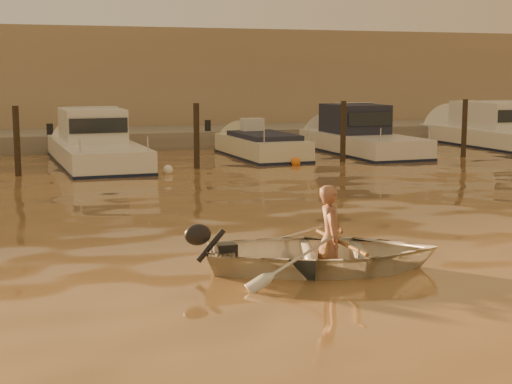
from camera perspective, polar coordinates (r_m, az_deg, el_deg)
name	(u,v)px	position (r m, az deg, el deg)	size (l,w,h in m)	color
ground_plane	(466,277)	(11.95, 15.06, -5.97)	(160.00, 160.00, 0.00)	olive
dinghy	(324,253)	(11.95, 4.95, -4.46)	(2.53, 3.54, 0.73)	silver
person	(331,237)	(11.91, 5.44, -3.29)	(0.58, 0.38, 1.59)	#915E48
outboard_motor	(225,252)	(11.84, -2.28, -4.40)	(0.90, 0.40, 0.70)	black
oar_port	(340,242)	(11.95, 6.15, -3.63)	(0.06, 0.06, 2.10)	brown
oar_starboard	(327,242)	(11.92, 5.20, -3.65)	(0.06, 0.06, 2.10)	brown
moored_boat_2	(96,145)	(25.80, -11.56, 3.40)	(2.39, 7.96, 1.75)	white
moored_boat_3	(261,151)	(27.26, 0.40, 3.02)	(1.91, 5.59, 0.95)	beige
moored_boat_4	(362,136)	(28.82, 7.74, 4.05)	(2.30, 7.06, 1.75)	silver
moored_boat_5	(508,131)	(32.28, 17.83, 4.21)	(2.79, 9.16, 1.75)	white
piling_1	(17,145)	(23.34, -16.99, 3.31)	(0.18, 0.18, 2.20)	#2D2319
piling_2	(197,139)	(24.20, -4.35, 3.86)	(0.18, 0.18, 2.20)	#2D2319
piling_3	(343,135)	(26.00, 6.35, 4.17)	(0.18, 0.18, 2.20)	#2D2319
piling_4	(464,131)	(28.40, 14.90, 4.32)	(0.18, 0.18, 2.20)	#2D2319
fender_c	(168,170)	(23.13, -6.42, 1.60)	(0.30, 0.30, 0.30)	white
fender_d	(296,162)	(25.04, 2.91, 2.20)	(0.30, 0.30, 0.30)	orange
fender_e	(431,157)	(27.17, 12.63, 2.52)	(0.30, 0.30, 0.30)	silver
quay	(149,142)	(31.76, -7.76, 3.63)	(52.00, 4.00, 1.00)	gray
waterfront_building	(123,83)	(37.03, -9.67, 7.80)	(46.00, 7.00, 4.80)	#9E8466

